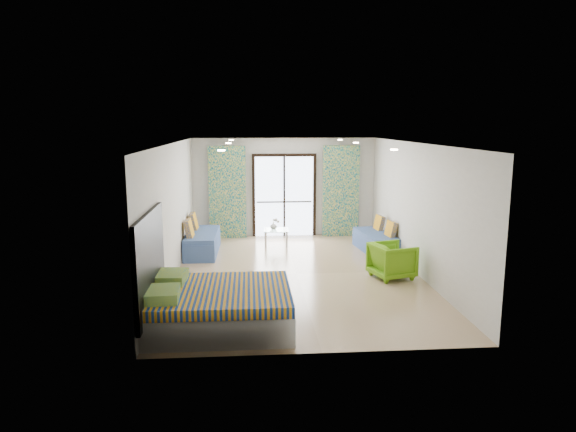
{
  "coord_description": "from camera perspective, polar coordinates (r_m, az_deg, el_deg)",
  "views": [
    {
      "loc": [
        -0.97,
        -10.26,
        3.1
      ],
      "look_at": [
        -0.15,
        0.44,
        1.15
      ],
      "focal_mm": 32.0,
      "sensor_mm": 36.0,
      "label": 1
    }
  ],
  "objects": [
    {
      "name": "floor",
      "position": [
        10.76,
        0.97,
        -6.44
      ],
      "size": [
        5.0,
        7.5,
        0.01
      ],
      "primitive_type": null,
      "color": "tan",
      "rests_on": "ground"
    },
    {
      "name": "downlight_e",
      "position": [
        13.27,
        -6.32,
        8.39
      ],
      "size": [
        0.12,
        0.12,
        0.02
      ],
      "primitive_type": "cylinder",
      "color": "#FFE0B2",
      "rests_on": "ceiling"
    },
    {
      "name": "balcony_door",
      "position": [
        14.13,
        -0.43,
        2.81
      ],
      "size": [
        1.76,
        0.08,
        2.28
      ],
      "color": "black",
      "rests_on": "floor"
    },
    {
      "name": "daybed_right",
      "position": [
        12.73,
        9.76,
        -2.77
      ],
      "size": [
        0.82,
        1.72,
        0.82
      ],
      "rotation": [
        0.0,
        0.0,
        0.11
      ],
      "color": "#3A558C",
      "rests_on": "floor"
    },
    {
      "name": "armchair",
      "position": [
        10.61,
        11.5,
        -4.69
      ],
      "size": [
        0.9,
        0.94,
        0.79
      ],
      "primitive_type": "imported",
      "rotation": [
        0.0,
        0.0,
        1.86
      ],
      "color": "#65A815",
      "rests_on": "floor"
    },
    {
      "name": "coffee_table",
      "position": [
        13.15,
        -1.32,
        -1.71
      ],
      "size": [
        0.65,
        0.65,
        0.71
      ],
      "rotation": [
        0.0,
        0.0,
        -0.05
      ],
      "color": "silver",
      "rests_on": "floor"
    },
    {
      "name": "downlight_c",
      "position": [
        11.27,
        -6.64,
        8.05
      ],
      "size": [
        0.12,
        0.12,
        0.02
      ],
      "primitive_type": "cylinder",
      "color": "#FFE0B2",
      "rests_on": "ceiling"
    },
    {
      "name": "downlight_b",
      "position": [
        8.6,
        11.71,
        7.23
      ],
      "size": [
        0.12,
        0.12,
        0.02
      ],
      "primitive_type": "cylinder",
      "color": "#FFE0B2",
      "rests_on": "ceiling"
    },
    {
      "name": "headboard",
      "position": [
        7.97,
        -15.07,
        -4.96
      ],
      "size": [
        0.06,
        2.1,
        1.5
      ],
      "primitive_type": "cube",
      "color": "black",
      "rests_on": "floor"
    },
    {
      "name": "balcony_rail",
      "position": [
        14.18,
        -0.43,
        1.58
      ],
      "size": [
        1.52,
        0.03,
        0.04
      ],
      "primitive_type": "cube",
      "color": "#595451",
      "rests_on": "balcony_door"
    },
    {
      "name": "downlight_a",
      "position": [
        8.28,
        -7.42,
        7.25
      ],
      "size": [
        0.12,
        0.12,
        0.02
      ],
      "primitive_type": "cylinder",
      "color": "#FFE0B2",
      "rests_on": "ceiling"
    },
    {
      "name": "wall_back",
      "position": [
        14.15,
        -0.43,
        3.2
      ],
      "size": [
        5.0,
        0.01,
        2.7
      ],
      "primitive_type": null,
      "color": "silver",
      "rests_on": "ground"
    },
    {
      "name": "daybed_left",
      "position": [
        12.52,
        -9.55,
        -2.84
      ],
      "size": [
        0.75,
        1.86,
        0.91
      ],
      "rotation": [
        0.0,
        0.0,
        -0.02
      ],
      "color": "#3A558C",
      "rests_on": "floor"
    },
    {
      "name": "wall_front",
      "position": [
        6.81,
        3.97,
        -4.61
      ],
      "size": [
        5.0,
        0.01,
        2.7
      ],
      "primitive_type": null,
      "color": "silver",
      "rests_on": "ground"
    },
    {
      "name": "ceiling",
      "position": [
        10.31,
        1.02,
        8.08
      ],
      "size": [
        5.0,
        7.5,
        0.01
      ],
      "primitive_type": null,
      "color": "silver",
      "rests_on": "ground"
    },
    {
      "name": "curtain_right",
      "position": [
        14.17,
        5.89,
        2.75
      ],
      "size": [
        1.0,
        0.1,
        2.5
      ],
      "primitive_type": "cube",
      "color": "beige",
      "rests_on": "floor"
    },
    {
      "name": "downlight_f",
      "position": [
        13.47,
        5.8,
        8.42
      ],
      "size": [
        0.12,
        0.12,
        0.02
      ],
      "primitive_type": "cylinder",
      "color": "#FFE0B2",
      "rests_on": "ceiling"
    },
    {
      "name": "wall_right",
      "position": [
        10.97,
        14.11,
        0.81
      ],
      "size": [
        0.01,
        7.5,
        2.7
      ],
      "primitive_type": null,
      "color": "silver",
      "rests_on": "ground"
    },
    {
      "name": "curtain_left",
      "position": [
        13.96,
        -6.75,
        2.62
      ],
      "size": [
        1.0,
        0.1,
        2.5
      ],
      "primitive_type": "cube",
      "color": "beige",
      "rests_on": "floor"
    },
    {
      "name": "switch_plate",
      "position": [
        9.16,
        -13.71,
        -2.92
      ],
      "size": [
        0.02,
        0.1,
        0.1
      ],
      "primitive_type": "cube",
      "color": "silver",
      "rests_on": "wall_left"
    },
    {
      "name": "wall_left",
      "position": [
        10.51,
        -12.7,
        0.47
      ],
      "size": [
        0.01,
        7.5,
        2.7
      ],
      "primitive_type": null,
      "color": "silver",
      "rests_on": "ground"
    },
    {
      "name": "vase",
      "position": [
        13.19,
        -1.62,
        -1.08
      ],
      "size": [
        0.24,
        0.24,
        0.18
      ],
      "primitive_type": "imported",
      "rotation": [
        0.0,
        0.0,
        0.42
      ],
      "color": "white",
      "rests_on": "coffee_table"
    },
    {
      "name": "downlight_d",
      "position": [
        11.51,
        7.57,
        8.08
      ],
      "size": [
        0.12,
        0.12,
        0.02
      ],
      "primitive_type": "cylinder",
      "color": "#FFE0B2",
      "rests_on": "ceiling"
    },
    {
      "name": "bed",
      "position": [
        8.07,
        -7.86,
        -9.97
      ],
      "size": [
        2.2,
        1.8,
        0.76
      ],
      "color": "silver",
      "rests_on": "floor"
    }
  ]
}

